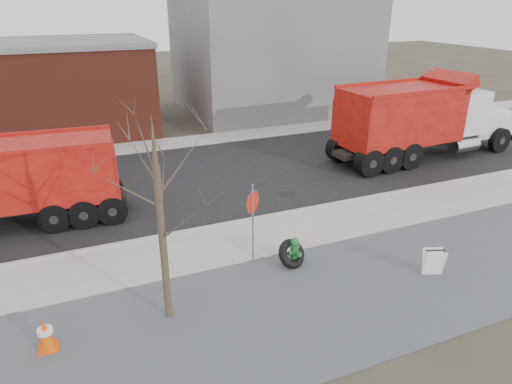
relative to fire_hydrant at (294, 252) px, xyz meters
name	(u,v)px	position (x,y,z in m)	size (l,w,h in m)	color
ground	(249,244)	(-0.82, 1.63, -0.40)	(120.00, 120.00, 0.00)	#383328
gravel_verge	(299,305)	(-0.82, -1.87, -0.39)	(60.00, 5.00, 0.03)	slate
sidewalk	(246,240)	(-0.82, 1.88, -0.37)	(60.00, 2.50, 0.06)	#9E9B93
curb	(232,223)	(-0.82, 3.18, -0.35)	(60.00, 0.15, 0.11)	#9E9B93
road	(195,179)	(-0.82, 7.93, -0.39)	(60.00, 9.40, 0.02)	black
far_sidewalk	(167,144)	(-0.82, 13.63, -0.37)	(60.00, 2.00, 0.06)	#9E9B93
building_grey	(271,51)	(8.18, 19.63, 3.60)	(12.00, 10.00, 8.00)	gray
bare_tree	(159,196)	(-4.02, -0.97, 2.89)	(3.20, 3.20, 5.20)	#382D23
fire_hydrant	(294,252)	(0.00, 0.00, 0.00)	(0.50, 0.49, 0.88)	#2C7437
truck_tire	(292,254)	(-0.11, -0.03, -0.01)	(1.07, 0.95, 0.89)	black
stop_sign	(253,210)	(-1.12, 0.53, 1.36)	(0.58, 0.44, 2.57)	gray
sandwich_board	(433,262)	(3.39, -2.07, 0.03)	(0.67, 0.54, 0.81)	white
traffic_cone_far	(46,335)	(-6.82, -1.07, 0.02)	(0.44, 0.44, 0.84)	#EC4A07
dump_truck_red_a	(422,117)	(10.31, 6.62, 1.67)	(10.31, 3.24, 4.08)	black
dump_truck_red_b	(13,180)	(-7.66, 6.05, 1.31)	(8.00, 2.82, 3.36)	black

